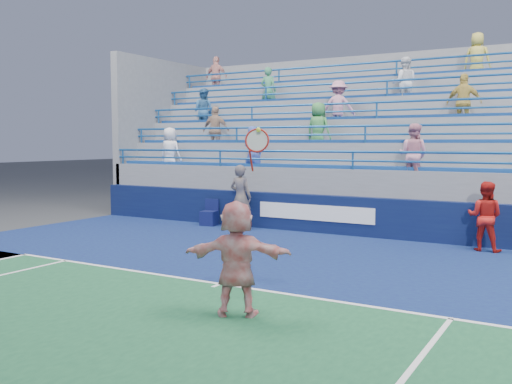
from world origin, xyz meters
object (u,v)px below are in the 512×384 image
Objects in this scene: line_judge at (241,197)px; ball_girl at (485,216)px; tennis_player at (237,258)px; judge_chair at (209,217)px.

ball_girl is (6.93, -0.04, -0.13)m from line_judge.
tennis_player reaches higher than ball_girl.
judge_chair is 8.15m from ball_girl.
line_judge reaches higher than ball_girl.
judge_chair is 0.43× the size of line_judge.
line_judge is at bearing 121.53° from tennis_player.
line_judge is 1.15× the size of ball_girl.
judge_chair is at bearing -3.34° from line_judge.
ball_girl is (8.13, -0.12, 0.58)m from judge_chair.
judge_chair is 9.44m from tennis_player.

